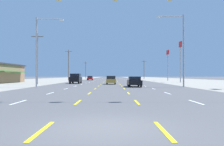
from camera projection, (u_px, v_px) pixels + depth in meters
ground_plane at (111, 81)px, 73.57m from camera, size 572.00×572.00×0.00m
lot_apron_left at (28, 81)px, 73.58m from camera, size 28.00×440.00×0.01m
lot_apron_right at (194, 81)px, 73.57m from camera, size 28.00×440.00×0.01m
lane_markings at (111, 79)px, 112.07m from camera, size 10.64×227.60×0.01m
signal_span_wire at (102, 21)px, 15.75m from camera, size 27.41×0.52×8.73m
sedan_inner_right_nearest at (134, 81)px, 34.77m from camera, size 1.80×4.50×1.46m
hatchback_center_turn_near at (111, 80)px, 45.18m from camera, size 1.72×3.90×1.54m
suv_far_left_mid at (76, 78)px, 49.10m from camera, size 1.98×4.90×1.98m
sedan_far_left_midfar at (90, 78)px, 84.01m from camera, size 1.80×4.50×1.46m
pole_sign_right_row_1 at (180, 53)px, 56.61m from camera, size 0.24×1.73×9.42m
pole_sign_right_row_2 at (168, 57)px, 74.97m from camera, size 0.24×2.67×9.33m
streetlight_left_row_0 at (39, 47)px, 33.97m from camera, size 3.82×0.26×9.64m
streetlight_right_row_0 at (181, 45)px, 33.97m from camera, size 3.81×0.26×10.02m
utility_pole_left_row_0 at (37, 58)px, 44.73m from camera, size 2.20×0.26×9.29m
utility_pole_left_row_1 at (69, 64)px, 82.73m from camera, size 2.20×0.26×10.31m
utility_pole_right_row_2 at (144, 69)px, 113.87m from camera, size 2.20×0.26×8.72m
utility_pole_left_row_3 at (86, 70)px, 141.06m from camera, size 2.20×0.26×9.52m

